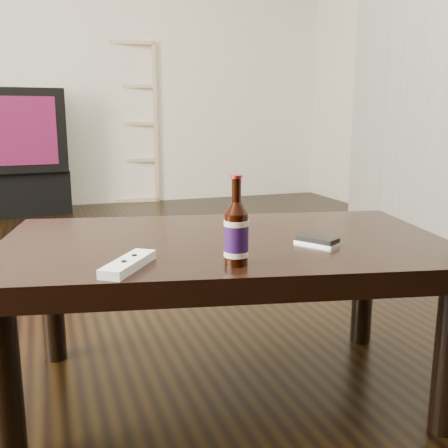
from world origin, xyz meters
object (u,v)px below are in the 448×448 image
object	(u,v)px
coffee_table	(224,260)
phone	(317,241)
tv	(6,130)
remote	(128,264)
beer_bottle	(236,234)
bookshelf	(114,120)
tv_stand	(11,192)

from	to	relation	value
coffee_table	phone	size ratio (longest dim) A/B	10.77
tv	remote	world-z (taller)	tv
beer_bottle	remote	bearing A→B (deg)	167.82
bookshelf	remote	size ratio (longest dim) A/B	7.66
tv_stand	phone	distance (m)	3.52
remote	phone	bearing A→B (deg)	42.05
beer_bottle	remote	world-z (taller)	beer_bottle
coffee_table	phone	xyz separation A→B (m)	(0.22, -0.14, 0.07)
phone	remote	distance (m)	0.53
tv	remote	distance (m)	3.47
bookshelf	phone	distance (m)	3.87
phone	remote	world-z (taller)	remote
coffee_table	bookshelf	bearing A→B (deg)	87.01
phone	tv_stand	bearing A→B (deg)	74.06
bookshelf	coffee_table	bearing A→B (deg)	-83.21
tv	coffee_table	bearing A→B (deg)	-82.61
bookshelf	phone	xyz separation A→B (m)	(0.03, -3.86, -0.28)
coffee_table	phone	world-z (taller)	phone
tv	beer_bottle	bearing A→B (deg)	-84.42
bookshelf	beer_bottle	xyz separation A→B (m)	(-0.25, -3.97, -0.21)
tv	bookshelf	size ratio (longest dim) A/B	0.63
bookshelf	beer_bottle	size ratio (longest dim) A/B	6.85
coffee_table	remote	world-z (taller)	remote
tv	coffee_table	distance (m)	3.33
phone	beer_bottle	bearing A→B (deg)	170.86
tv_stand	beer_bottle	size ratio (longest dim) A/B	4.25
bookshelf	remote	distance (m)	3.96
phone	tv	bearing A→B (deg)	74.06
tv_stand	phone	size ratio (longest dim) A/B	7.05
tv	beer_bottle	distance (m)	3.55
coffee_table	beer_bottle	bearing A→B (deg)	-102.95
tv	coffee_table	size ratio (longest dim) A/B	0.67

